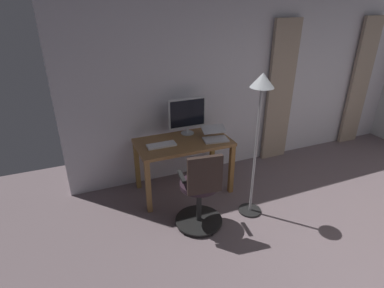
# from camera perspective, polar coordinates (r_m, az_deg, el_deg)

# --- Properties ---
(back_room_partition) EXTENTS (5.68, 0.10, 2.62)m
(back_room_partition) POSITION_cam_1_polar(r_m,az_deg,el_deg) (4.82, 11.73, 11.50)
(back_room_partition) COLOR silver
(back_room_partition) RESTS_ON ground
(curtain_left_panel) EXTENTS (0.40, 0.06, 2.19)m
(curtain_left_panel) POSITION_cam_1_polar(r_m,az_deg,el_deg) (6.18, 28.71, 9.89)
(curtain_left_panel) COLOR gray
(curtain_left_panel) RESTS_ON ground
(curtain_right_panel) EXTENTS (0.45, 0.06, 2.19)m
(curtain_right_panel) POSITION_cam_1_polar(r_m,az_deg,el_deg) (5.02, 16.04, 9.03)
(curtain_right_panel) COLOR gray
(curtain_right_panel) RESTS_ON ground
(desk) EXTENTS (1.23, 0.67, 0.75)m
(desk) POSITION_cam_1_polar(r_m,az_deg,el_deg) (4.04, -1.61, -0.84)
(desk) COLOR olive
(desk) RESTS_ON ground
(office_chair) EXTENTS (0.56, 0.56, 0.99)m
(office_chair) POSITION_cam_1_polar(r_m,az_deg,el_deg) (3.46, 1.62, -9.05)
(office_chair) COLOR black
(office_chair) RESTS_ON ground
(computer_monitor) EXTENTS (0.53, 0.18, 0.50)m
(computer_monitor) POSITION_cam_1_polar(r_m,az_deg,el_deg) (4.13, -0.89, 5.56)
(computer_monitor) COLOR #B7BCC1
(computer_monitor) RESTS_ON desk
(computer_keyboard) EXTENTS (0.37, 0.14, 0.02)m
(computer_keyboard) POSITION_cam_1_polar(r_m,az_deg,el_deg) (3.87, -5.71, -0.20)
(computer_keyboard) COLOR white
(computer_keyboard) RESTS_ON desk
(laptop) EXTENTS (0.36, 0.34, 0.14)m
(laptop) POSITION_cam_1_polar(r_m,az_deg,el_deg) (4.04, 4.27, 1.56)
(laptop) COLOR silver
(laptop) RESTS_ON desk
(computer_mouse) EXTENTS (0.06, 0.10, 0.04)m
(computer_mouse) POSITION_cam_1_polar(r_m,az_deg,el_deg) (4.35, 4.23, 2.88)
(computer_mouse) COLOR white
(computer_mouse) RESTS_ON desk
(floor_lamp) EXTENTS (0.28, 0.28, 1.74)m
(floor_lamp) POSITION_cam_1_polar(r_m,az_deg,el_deg) (3.39, 12.47, 6.16)
(floor_lamp) COLOR black
(floor_lamp) RESTS_ON ground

